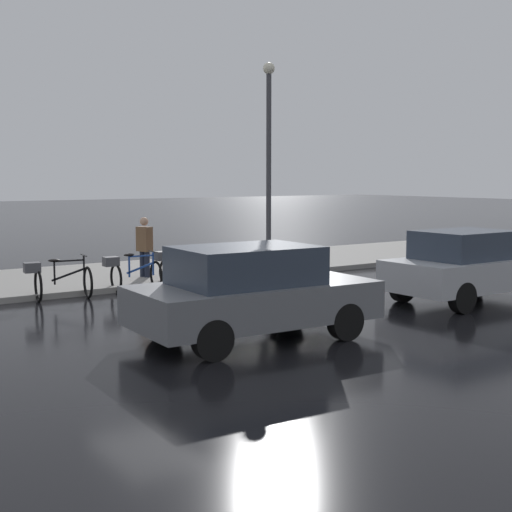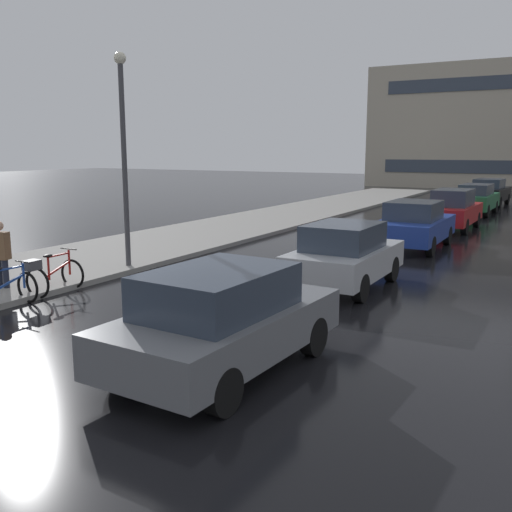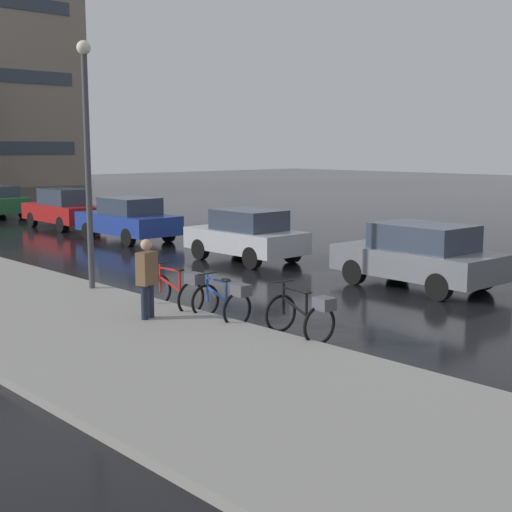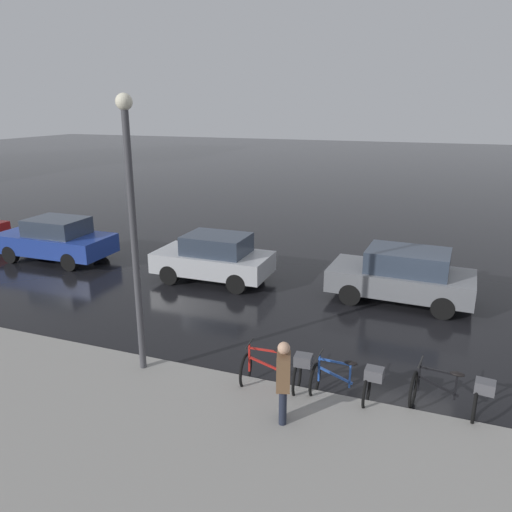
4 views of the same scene
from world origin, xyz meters
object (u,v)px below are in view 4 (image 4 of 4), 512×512
at_px(car_grey, 402,275).
at_px(car_silver, 214,258).
at_px(bicycle_third, 278,370).
at_px(streetlamp, 133,218).
at_px(pedestrian, 283,381).
at_px(bicycle_nearest, 453,393).
at_px(bicycle_second, 348,381).
at_px(car_blue, 56,239).

height_order(car_grey, car_silver, car_grey).
bearing_deg(bicycle_third, car_grey, -17.52).
bearing_deg(streetlamp, pedestrian, -102.60).
bearing_deg(bicycle_nearest, car_grey, 14.14).
height_order(bicycle_third, streetlamp, streetlamp).
height_order(bicycle_third, car_silver, car_silver).
xyz_separation_m(bicycle_third, pedestrian, (-1.09, -0.45, 0.46)).
xyz_separation_m(bicycle_second, car_silver, (5.54, 5.48, 0.32)).
xyz_separation_m(pedestrian, streetlamp, (0.77, 3.43, 2.50)).
bearing_deg(car_grey, bicycle_nearest, -165.86).
relative_size(car_silver, pedestrian, 2.23).
xyz_separation_m(car_grey, pedestrian, (-7.06, 1.43, 0.14)).
distance_m(car_grey, pedestrian, 7.20).
relative_size(car_blue, pedestrian, 2.54).
bearing_deg(streetlamp, car_silver, 10.42).
distance_m(bicycle_second, car_blue, 13.22).
distance_m(bicycle_third, car_blue, 12.01).
height_order(bicycle_second, car_grey, car_grey).
relative_size(car_blue, streetlamp, 0.74).
xyz_separation_m(bicycle_nearest, bicycle_second, (-0.25, 1.90, -0.01)).
height_order(bicycle_second, car_silver, car_silver).
height_order(pedestrian, streetlamp, streetlamp).
relative_size(bicycle_nearest, car_blue, 0.34).
distance_m(car_grey, car_silver, 5.97).
height_order(bicycle_nearest, bicycle_second, bicycle_nearest).
bearing_deg(bicycle_third, car_blue, 61.99).
bearing_deg(bicycle_nearest, pedestrian, 116.72).
height_order(bicycle_third, car_grey, car_grey).
relative_size(car_grey, pedestrian, 2.46).
bearing_deg(car_grey, pedestrian, 168.52).
distance_m(bicycle_third, car_silver, 6.96).
bearing_deg(car_silver, bicycle_third, -144.09).
relative_size(bicycle_third, car_grey, 0.34).
height_order(bicycle_second, streetlamp, streetlamp).
xyz_separation_m(bicycle_nearest, car_blue, (5.30, 13.90, 0.31)).
xyz_separation_m(bicycle_second, bicycle_third, (-0.09, 1.40, 0.02)).
bearing_deg(bicycle_third, car_silver, 35.91).
relative_size(bicycle_nearest, car_silver, 0.39).
height_order(car_grey, streetlamp, streetlamp).
xyz_separation_m(bicycle_second, car_grey, (5.87, -0.48, 0.34)).
bearing_deg(bicycle_second, car_grey, -4.67).
bearing_deg(car_grey, car_blue, 91.49).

